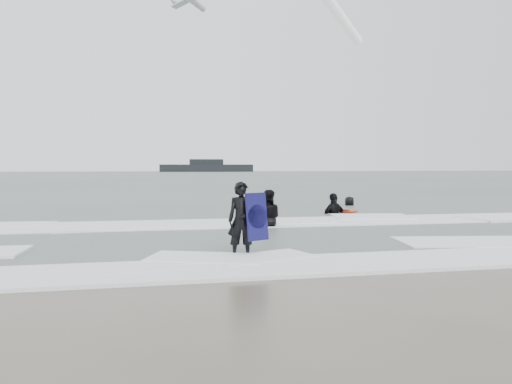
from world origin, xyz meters
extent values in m
plane|color=brown|center=(0.00, 0.00, 0.00)|extent=(320.00, 320.00, 0.00)
plane|color=#47544C|center=(0.00, 80.00, 0.06)|extent=(320.00, 320.00, 0.00)
imported|color=black|center=(-1.17, 0.55, 0.00)|extent=(0.61, 0.43, 1.57)
imported|color=black|center=(0.37, 5.08, 0.00)|extent=(0.96, 0.83, 1.71)
imported|color=black|center=(3.78, 8.72, 0.00)|extent=(1.26, 0.86, 1.98)
imported|color=black|center=(5.77, 12.14, 0.00)|extent=(0.85, 0.62, 1.62)
cube|color=white|center=(0.00, -0.60, 0.03)|extent=(30.03, 2.32, 0.07)
cube|color=white|center=(0.00, 6.00, 0.04)|extent=(30.00, 2.60, 0.09)
cube|color=black|center=(11.91, 145.63, 1.19)|extent=(28.69, 5.12, 2.25)
cube|color=black|center=(11.91, 145.63, 3.13)|extent=(10.25, 3.07, 1.64)
cone|color=silver|center=(-0.49, 66.09, 26.09)|extent=(1.88, 2.06, 1.14)
camera|label=1|loc=(-2.83, -9.38, 1.87)|focal=35.00mm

